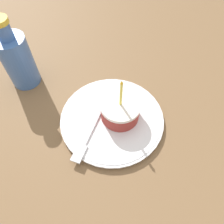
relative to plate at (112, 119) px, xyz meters
The scene contains 5 objects.
ground_plane 0.04m from the plate, 137.31° to the right, with size 2.40×2.40×0.04m.
plate is the anchor object (origin of this frame).
cake_slice 0.04m from the plate, 64.58° to the left, with size 0.10×0.10×0.13m.
fork 0.08m from the plate, 87.88° to the right, with size 0.09×0.15×0.00m.
bottle 0.29m from the plate, 159.89° to the right, with size 0.08×0.08×0.20m.
Camera 1 is at (0.25, -0.17, 0.48)m, focal length 35.00 mm.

